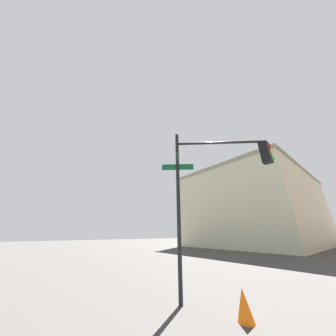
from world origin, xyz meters
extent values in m
cylinder|color=black|center=(-7.42, -6.75, 2.62)|extent=(0.12, 0.12, 5.25)
cylinder|color=black|center=(-6.36, -5.61, 4.85)|extent=(2.18, 2.35, 0.09)
cube|color=black|center=(-5.31, -4.46, 4.40)|extent=(0.28, 0.28, 0.80)
sphere|color=red|center=(-5.20, -4.35, 4.65)|extent=(0.18, 0.18, 0.18)
sphere|color=orange|center=(-5.20, -4.35, 4.40)|extent=(0.18, 0.18, 0.18)
sphere|color=green|center=(-5.20, -4.35, 4.15)|extent=(0.18, 0.18, 0.18)
cube|color=#0F5128|center=(-7.42, -6.75, 3.92)|extent=(0.77, 0.84, 0.20)
cube|color=#0F5128|center=(-7.42, -6.75, 4.14)|extent=(0.76, 0.71, 0.20)
cube|color=beige|center=(-15.44, 19.26, 5.15)|extent=(14.88, 22.53, 10.30)
cube|color=gray|center=(-15.44, 19.26, 10.50)|extent=(15.18, 22.83, 0.40)
cone|color=orange|center=(-5.91, -6.28, 0.31)|extent=(0.36, 0.36, 0.62)
camera|label=1|loc=(-3.57, -10.34, 1.74)|focal=17.26mm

